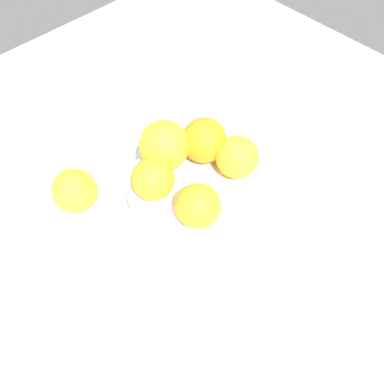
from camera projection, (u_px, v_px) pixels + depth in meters
The scene contains 9 objects.
ground_plane at pixel (192, 207), 67.97cm from camera, with size 110.00×110.00×2.00cm, color silver.
fruit_bowl at pixel (192, 194), 65.31cm from camera, with size 19.41×19.41×4.87cm.
orange_in_bowl_0 at pixel (204, 140), 63.82cm from camera, with size 6.85×6.85×6.85cm, color orange.
orange_in_bowl_1 at pixel (153, 179), 59.90cm from camera, with size 6.15×6.15×6.15cm, color #F9A823.
orange_in_bowl_2 at pixel (198, 206), 57.14cm from camera, with size 6.21×6.21×6.21cm, color #F9A823.
orange_in_bowl_3 at pixel (237, 157), 62.21cm from camera, with size 6.33×6.33×6.33cm, color yellow.
orange_in_bowl_4 at pixel (165, 145), 62.79cm from camera, with size 7.52×7.52×7.52cm, color yellow.
orange_loose_0 at pixel (74, 191), 64.38cm from camera, with size 6.78×6.78×6.78cm, color yellow.
side_plate at pixel (235, 102), 80.52cm from camera, with size 16.51×16.51×0.80cm, color silver.
Camera 1 is at (27.85, -26.76, 54.98)cm, focal length 40.24 mm.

